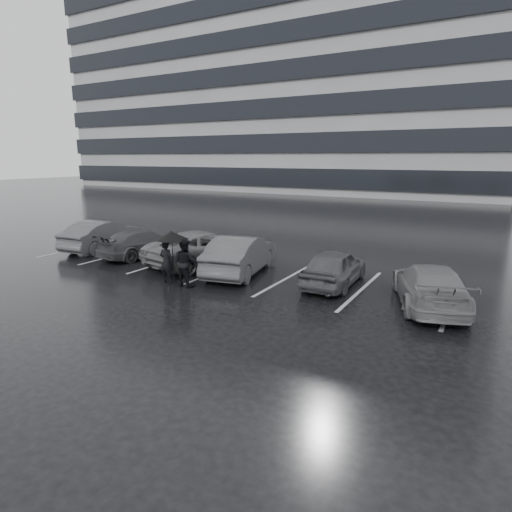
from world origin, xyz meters
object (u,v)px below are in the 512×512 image
at_px(pedestrian_left, 167,262).
at_px(car_west_c, 143,243).
at_px(car_west_d, 103,235).
at_px(car_east, 430,285).
at_px(car_main, 335,267).
at_px(car_west_a, 241,255).
at_px(car_west_b, 202,247).
at_px(pedestrian_right, 185,263).

bearing_deg(pedestrian_left, car_west_c, -38.83).
distance_m(car_west_d, car_east, 14.95).
relative_size(car_west_d, car_east, 0.99).
distance_m(car_main, pedestrian_left, 5.90).
bearing_deg(car_west_a, car_west_d, -14.97).
distance_m(car_west_b, car_east, 9.09).
distance_m(car_main, car_west_a, 3.66).
bearing_deg(car_west_d, pedestrian_left, 150.63).
bearing_deg(pedestrian_left, car_west_d, -26.61).
height_order(car_main, car_west_b, car_west_b).
bearing_deg(car_main, car_west_b, -3.81).
xyz_separation_m(car_west_c, car_west_d, (-2.70, 0.09, 0.10)).
bearing_deg(car_west_d, car_west_c, 171.98).
relative_size(car_main, car_west_c, 0.90).
relative_size(car_west_d, pedestrian_right, 2.61).
bearing_deg(car_west_d, pedestrian_right, 153.16).
bearing_deg(car_west_a, car_west_c, -15.44).
height_order(car_west_c, pedestrian_left, pedestrian_left).
height_order(car_main, car_east, car_main).
relative_size(car_main, pedestrian_left, 2.48).
bearing_deg(car_main, car_west_c, -2.03).
xyz_separation_m(car_west_d, car_east, (14.93, -0.73, -0.08)).
height_order(car_main, pedestrian_left, pedestrian_left).
height_order(car_east, pedestrian_left, pedestrian_left).
xyz_separation_m(car_main, car_west_a, (-3.65, -0.32, 0.10)).
distance_m(car_west_b, car_west_c, 3.18).
distance_m(car_main, car_west_c, 9.02).
bearing_deg(car_west_a, pedestrian_left, 44.28).
height_order(car_main, pedestrian_right, pedestrian_right).
height_order(car_west_b, car_west_c, car_west_b).
bearing_deg(car_east, pedestrian_right, -3.47).
xyz_separation_m(car_main, car_west_c, (-9.02, -0.00, -0.03)).
relative_size(car_west_a, car_west_d, 1.04).
height_order(car_west_b, car_east, car_west_b).
bearing_deg(car_east, car_west_c, -21.36).
xyz_separation_m(car_west_c, pedestrian_left, (3.78, -2.71, 0.15)).
bearing_deg(car_west_a, pedestrian_right, 59.24).
relative_size(car_west_b, car_west_c, 1.20).
height_order(car_west_d, pedestrian_left, pedestrian_left).
bearing_deg(pedestrian_left, pedestrian_right, 179.11).
distance_m(car_west_a, car_west_b, 2.26).
relative_size(car_main, pedestrian_right, 2.27).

